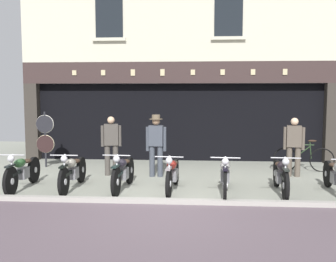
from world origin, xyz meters
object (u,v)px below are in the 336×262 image
(shopkeeper_center, at_px, (156,142))
(motorcycle_center, at_px, (172,173))
(salesman_left, at_px, (111,143))
(motorcycle_far_left, at_px, (23,171))
(motorcycle_left, at_px, (73,171))
(motorcycle_center_left, at_px, (123,172))
(leaning_bicycle, at_px, (304,158))
(motorcycle_right, at_px, (281,175))
(salesman_right, at_px, (294,144))
(tyre_sign_pole, at_px, (45,135))
(motorcycle_center_right, at_px, (225,174))
(advert_board_near, at_px, (237,108))
(advert_board_far, at_px, (268,111))

(shopkeeper_center, bearing_deg, motorcycle_center, 111.90)
(shopkeeper_center, bearing_deg, salesman_left, -1.74)
(motorcycle_far_left, bearing_deg, motorcycle_center, 179.77)
(motorcycle_left, bearing_deg, motorcycle_center_left, 179.05)
(leaning_bicycle, bearing_deg, motorcycle_center, 129.86)
(motorcycle_center_left, bearing_deg, motorcycle_left, 3.30)
(motorcycle_center_left, bearing_deg, motorcycle_right, -177.85)
(salesman_left, height_order, salesman_right, salesman_left)
(motorcycle_center, distance_m, salesman_right, 3.71)
(motorcycle_center, relative_size, salesman_right, 1.24)
(motorcycle_left, bearing_deg, motorcycle_center, 178.66)
(motorcycle_far_left, bearing_deg, motorcycle_right, 178.72)
(motorcycle_left, height_order, shopkeeper_center, shopkeeper_center)
(motorcycle_center, bearing_deg, motorcycle_left, 3.14)
(tyre_sign_pole, distance_m, leaning_bicycle, 7.80)
(motorcycle_center_right, xyz_separation_m, advert_board_near, (0.69, 4.37, 1.35))
(shopkeeper_center, distance_m, advert_board_near, 3.75)
(motorcycle_far_left, height_order, salesman_right, salesman_right)
(motorcycle_center_right, relative_size, leaning_bicycle, 1.23)
(shopkeeper_center, distance_m, tyre_sign_pole, 3.73)
(motorcycle_center, bearing_deg, leaning_bicycle, -141.45)
(salesman_right, height_order, leaning_bicycle, salesman_right)
(motorcycle_left, distance_m, motorcycle_center_right, 3.58)
(motorcycle_center, xyz_separation_m, tyre_sign_pole, (-4.09, 2.68, 0.58))
(shopkeeper_center, relative_size, salesman_right, 1.05)
(motorcycle_left, relative_size, tyre_sign_pole, 1.19)
(motorcycle_center, bearing_deg, advert_board_near, -110.39)
(motorcycle_center, bearing_deg, motorcycle_center_right, 178.57)
(salesman_left, height_order, advert_board_far, advert_board_far)
(salesman_left, bearing_deg, motorcycle_center_left, 98.77)
(tyre_sign_pole, relative_size, advert_board_far, 1.57)
(motorcycle_center_left, xyz_separation_m, motorcycle_center, (1.16, -0.02, -0.01))
(advert_board_far, bearing_deg, motorcycle_center, -124.52)
(motorcycle_center, height_order, shopkeeper_center, shopkeeper_center)
(motorcycle_center_right, bearing_deg, tyre_sign_pole, -23.69)
(motorcycle_far_left, relative_size, leaning_bicycle, 1.14)
(motorcycle_center_left, bearing_deg, motorcycle_center_right, -179.61)
(motorcycle_right, distance_m, tyre_sign_pole, 7.12)
(motorcycle_center_left, bearing_deg, leaning_bicycle, -148.79)
(motorcycle_right, bearing_deg, shopkeeper_center, -24.50)
(motorcycle_center_left, relative_size, salesman_right, 1.23)
(salesman_right, bearing_deg, salesman_left, 13.11)
(salesman_right, xyz_separation_m, leaning_bicycle, (0.49, 0.76, -0.51))
(tyre_sign_pole, bearing_deg, motorcycle_left, -57.27)
(advert_board_far, bearing_deg, leaning_bicycle, -65.67)
(motorcycle_left, height_order, tyre_sign_pole, tyre_sign_pole)
(motorcycle_right, bearing_deg, motorcycle_center, 2.10)
(motorcycle_left, relative_size, salesman_left, 1.24)
(motorcycle_center_left, bearing_deg, advert_board_far, -130.63)
(tyre_sign_pole, relative_size, advert_board_near, 1.64)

